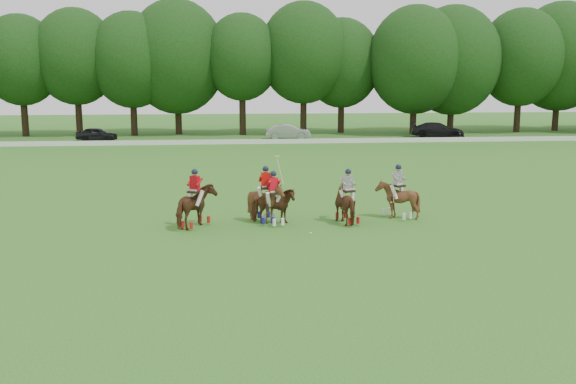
{
  "coord_description": "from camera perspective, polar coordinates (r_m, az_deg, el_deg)",
  "views": [
    {
      "loc": [
        -2.45,
        -21.71,
        6.02
      ],
      "look_at": [
        0.28,
        4.2,
        1.4
      ],
      "focal_mm": 40.0,
      "sensor_mm": 36.0,
      "label": 1
    }
  ],
  "objects": [
    {
      "name": "polo_red_b",
      "position": [
        26.7,
        -1.3,
        -1.21
      ],
      "size": [
        1.84,
        1.69,
        2.8
      ],
      "color": "#4C2B14",
      "rests_on": "ground"
    },
    {
      "name": "ground",
      "position": [
        22.66,
        0.41,
        -5.35
      ],
      "size": [
        180.0,
        180.0,
        0.0
      ],
      "primitive_type": "plane",
      "color": "#2A611B",
      "rests_on": "ground"
    },
    {
      "name": "tree_line",
      "position": [
        69.84,
        -3.87,
        11.85
      ],
      "size": [
        117.98,
        14.32,
        14.75
      ],
      "color": "black",
      "rests_on": "ground"
    },
    {
      "name": "polo_red_c",
      "position": [
        27.01,
        -1.99,
        -0.91
      ],
      "size": [
        1.51,
        1.67,
        2.42
      ],
      "color": "#4C2B14",
      "rests_on": "ground"
    },
    {
      "name": "car_left",
      "position": [
        65.54,
        -16.62,
        4.95
      ],
      "size": [
        4.03,
        1.91,
        1.33
      ],
      "primitive_type": "imported",
      "rotation": [
        0.0,
        0.0,
        1.48
      ],
      "color": "black",
      "rests_on": "ground"
    },
    {
      "name": "polo_ball",
      "position": [
        25.17,
        2.02,
        -3.68
      ],
      "size": [
        0.09,
        0.09,
        0.09
      ],
      "primitive_type": "sphere",
      "color": "white",
      "rests_on": "ground"
    },
    {
      "name": "car_mid",
      "position": [
        64.78,
        0.03,
        5.38
      ],
      "size": [
        4.57,
        1.92,
        1.47
      ],
      "primitive_type": "imported",
      "rotation": [
        0.0,
        0.0,
        1.49
      ],
      "color": "#9E9EA4",
      "rests_on": "ground"
    },
    {
      "name": "polo_stripe_b",
      "position": [
        28.24,
        9.7,
        -0.61
      ],
      "size": [
        1.92,
        1.99,
        2.37
      ],
      "color": "#4C2B14",
      "rests_on": "ground"
    },
    {
      "name": "polo_stripe_a",
      "position": [
        27.07,
        5.32,
        -1.03
      ],
      "size": [
        1.35,
        2.06,
        2.31
      ],
      "color": "#4C2B14",
      "rests_on": "ground"
    },
    {
      "name": "car_right",
      "position": [
        68.18,
        13.18,
        5.38
      ],
      "size": [
        5.76,
        3.87,
        1.55
      ],
      "primitive_type": "imported",
      "rotation": [
        0.0,
        0.0,
        1.22
      ],
      "color": "black",
      "rests_on": "ground"
    },
    {
      "name": "boundary_rail",
      "position": [
        60.04,
        -3.66,
        4.49
      ],
      "size": [
        120.0,
        0.1,
        0.44
      ],
      "primitive_type": "cube",
      "color": "white",
      "rests_on": "ground"
    },
    {
      "name": "polo_red_a",
      "position": [
        26.42,
        -8.23,
        -1.25
      ],
      "size": [
        1.87,
        2.22,
        2.41
      ],
      "color": "#4C2B14",
      "rests_on": "ground"
    }
  ]
}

